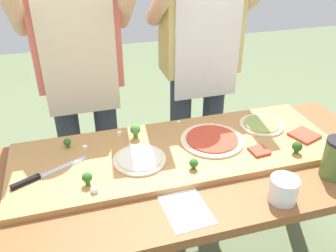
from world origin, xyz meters
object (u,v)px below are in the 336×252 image
(flour_cup, at_px, (283,191))
(pizza_slice_center, at_px, (304,135))
(broccoli_floret_front_right, at_px, (194,163))
(pizza_whole_white_garlic, at_px, (140,159))
(cook_right, at_px, (200,53))
(sauce_jar, at_px, (336,158))
(cheese_crumble_c, at_px, (94,190))
(pizza_whole_pesto_green, at_px, (262,125))
(broccoli_floret_back_left, at_px, (297,147))
(cheese_crumble_d, at_px, (85,148))
(pizza_slice_near_left, at_px, (259,151))
(recipe_note, at_px, (186,210))
(broccoli_floret_back_right, at_px, (87,178))
(cheese_crumble_a, at_px, (179,123))
(cook_left, at_px, (79,65))
(broccoli_floret_center_left, at_px, (67,142))
(pizza_whole_tomato_red, at_px, (212,140))
(cheese_crumble_b, at_px, (119,134))
(broccoli_floret_back_mid, at_px, (135,130))
(prep_table, at_px, (192,186))
(chefs_knife, at_px, (39,176))

(flour_cup, bearing_deg, pizza_slice_center, 46.12)
(broccoli_floret_front_right, bearing_deg, pizza_whole_white_garlic, 150.31)
(pizza_whole_white_garlic, xyz_separation_m, cook_right, (0.46, 0.55, 0.21))
(sauce_jar, bearing_deg, cheese_crumble_c, 172.08)
(broccoli_floret_front_right, bearing_deg, pizza_whole_pesto_green, 27.84)
(broccoli_floret_back_left, xyz_separation_m, cheese_crumble_d, (-0.83, 0.27, -0.02))
(pizza_slice_near_left, relative_size, recipe_note, 0.37)
(pizza_slice_near_left, distance_m, broccoli_floret_back_left, 0.15)
(broccoli_floret_back_right, bearing_deg, cheese_crumble_a, 35.88)
(pizza_slice_center, height_order, pizza_slice_near_left, same)
(cheese_crumble_c, bearing_deg, cook_right, 46.87)
(cheese_crumble_d, bearing_deg, pizza_slice_center, -10.10)
(broccoli_floret_front_right, xyz_separation_m, cheese_crumble_a, (0.05, 0.34, -0.02))
(cook_left, height_order, cook_right, same)
(broccoli_floret_front_right, distance_m, broccoli_floret_center_left, 0.54)
(broccoli_floret_back_left, distance_m, cheese_crumble_a, 0.53)
(flour_cup, bearing_deg, broccoli_floret_front_right, 138.13)
(pizza_whole_tomato_red, xyz_separation_m, broccoli_floret_back_right, (-0.55, -0.15, 0.02))
(cheese_crumble_c, height_order, cook_right, cook_right)
(cheese_crumble_a, height_order, cheese_crumble_d, cheese_crumble_d)
(broccoli_floret_front_right, height_order, cheese_crumble_d, broccoli_floret_front_right)
(broccoli_floret_back_left, bearing_deg, sauce_jar, -63.53)
(cheese_crumble_b, bearing_deg, broccoli_floret_back_mid, -31.93)
(pizza_whole_tomato_red, height_order, pizza_slice_center, pizza_whole_tomato_red)
(cheese_crumble_d, relative_size, recipe_note, 0.09)
(broccoli_floret_back_left, distance_m, cheese_crumble_d, 0.88)
(prep_table, distance_m, chefs_knife, 0.61)
(pizza_whole_tomato_red, bearing_deg, cheese_crumble_a, 117.72)
(broccoli_floret_back_left, relative_size, flour_cup, 0.52)
(cook_right, bearing_deg, pizza_slice_near_left, -87.16)
(pizza_whole_tomato_red, bearing_deg, sauce_jar, -41.00)
(broccoli_floret_center_left, distance_m, broccoli_floret_back_mid, 0.29)
(pizza_whole_white_garlic, relative_size, broccoli_floret_front_right, 4.78)
(broccoli_floret_back_right, height_order, cheese_crumble_c, broccoli_floret_back_right)
(broccoli_floret_back_mid, height_order, cheese_crumble_c, broccoli_floret_back_mid)
(pizza_slice_near_left, height_order, cheese_crumble_a, cheese_crumble_a)
(pizza_slice_near_left, bearing_deg, pizza_whole_tomato_red, 139.35)
(prep_table, relative_size, sauce_jar, 10.47)
(pizza_whole_white_garlic, xyz_separation_m, pizza_whole_tomato_red, (0.33, 0.05, -0.00))
(broccoli_floret_back_right, relative_size, cheese_crumble_a, 3.46)
(broccoli_floret_front_right, xyz_separation_m, cheese_crumble_d, (-0.39, 0.25, -0.02))
(prep_table, bearing_deg, cook_right, 67.66)
(broccoli_floret_center_left, height_order, cook_left, cook_left)
(broccoli_floret_back_mid, distance_m, broccoli_floret_back_right, 0.35)
(chefs_knife, height_order, cheese_crumble_d, same)
(broccoli_floret_back_mid, bearing_deg, pizza_whole_tomato_red, -20.88)
(pizza_slice_center, relative_size, cheese_crumble_b, 5.98)
(cook_right, bearing_deg, prep_table, -112.34)
(cheese_crumble_a, height_order, flour_cup, flour_cup)
(prep_table, height_order, cheese_crumble_c, cheese_crumble_c)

